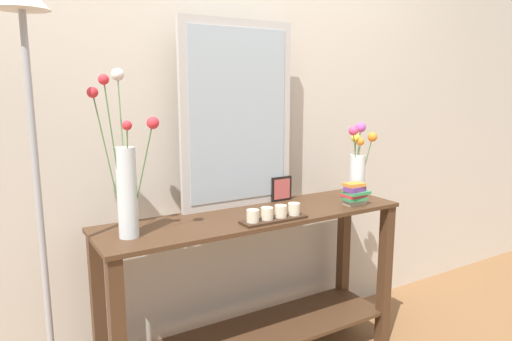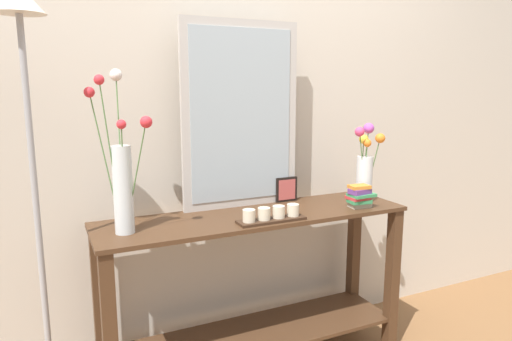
% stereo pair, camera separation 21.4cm
% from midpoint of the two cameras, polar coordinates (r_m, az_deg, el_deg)
% --- Properties ---
extents(wall_back, '(6.40, 0.08, 2.70)m').
position_cam_midpoint_polar(wall_back, '(2.40, -0.77, 9.24)').
color(wall_back, beige).
rests_on(wall_back, ground).
extents(console_table, '(1.50, 0.41, 0.80)m').
position_cam_midpoint_polar(console_table, '(2.29, 2.74, -13.13)').
color(console_table, '#472D1C').
rests_on(console_table, ground).
extents(mirror_leaning, '(0.61, 0.03, 0.91)m').
position_cam_midpoint_polar(mirror_leaning, '(2.26, 0.80, 6.82)').
color(mirror_leaning, '#B7B2AD').
rests_on(mirror_leaning, console_table).
extents(tall_vase_left, '(0.24, 0.22, 0.67)m').
position_cam_midpoint_polar(tall_vase_left, '(1.90, -13.27, -0.66)').
color(tall_vase_left, silver).
rests_on(tall_vase_left, console_table).
extents(vase_right, '(0.16, 0.13, 0.41)m').
position_cam_midpoint_polar(vase_right, '(2.46, 15.87, 0.27)').
color(vase_right, silver).
rests_on(vase_right, console_table).
extents(candle_tray, '(0.32, 0.09, 0.07)m').
position_cam_midpoint_polar(candle_tray, '(2.07, 4.91, -5.60)').
color(candle_tray, '#382316').
rests_on(candle_tray, console_table).
extents(picture_frame_small, '(0.12, 0.01, 0.13)m').
position_cam_midpoint_polar(picture_frame_small, '(2.42, 6.35, -2.38)').
color(picture_frame_small, black).
rests_on(picture_frame_small, console_table).
extents(book_stack, '(0.13, 0.10, 0.12)m').
position_cam_midpoint_polar(book_stack, '(2.37, 15.31, -3.17)').
color(book_stack, '#B2A893').
rests_on(book_stack, console_table).
extents(floor_lamp, '(0.24, 0.24, 1.75)m').
position_cam_midpoint_polar(floor_lamp, '(1.81, -23.21, 2.64)').
color(floor_lamp, '#9E9EA3').
rests_on(floor_lamp, ground).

